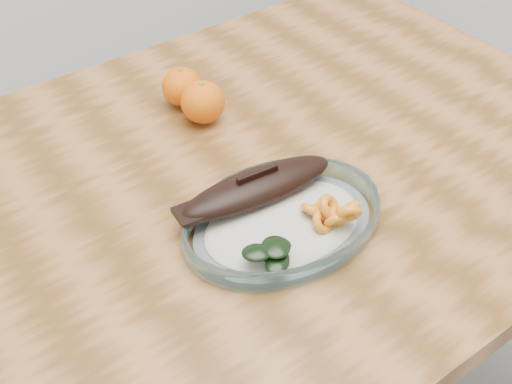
{
  "coord_description": "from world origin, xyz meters",
  "views": [
    {
      "loc": [
        -0.39,
        -0.58,
        1.35
      ],
      "look_at": [
        -0.01,
        -0.06,
        0.77
      ],
      "focal_mm": 45.0,
      "sensor_mm": 36.0,
      "label": 1
    }
  ],
  "objects_px": {
    "plated_meal": "(282,217)",
    "orange_left": "(203,102)",
    "orange_right": "(182,87)",
    "dining_table": "(238,224)"
  },
  "relations": [
    {
      "from": "plated_meal",
      "to": "orange_left",
      "type": "relative_size",
      "value": 7.75
    },
    {
      "from": "plated_meal",
      "to": "orange_right",
      "type": "distance_m",
      "value": 0.33
    },
    {
      "from": "dining_table",
      "to": "orange_left",
      "type": "bearing_deg",
      "value": 76.29
    },
    {
      "from": "dining_table",
      "to": "orange_right",
      "type": "relative_size",
      "value": 18.54
    },
    {
      "from": "dining_table",
      "to": "orange_right",
      "type": "height_order",
      "value": "orange_right"
    },
    {
      "from": "orange_left",
      "to": "orange_right",
      "type": "xyz_separation_m",
      "value": [
        -0.0,
        0.06,
        -0.0
      ]
    },
    {
      "from": "dining_table",
      "to": "orange_right",
      "type": "xyz_separation_m",
      "value": [
        0.03,
        0.2,
        0.13
      ]
    },
    {
      "from": "dining_table",
      "to": "orange_left",
      "type": "distance_m",
      "value": 0.2
    },
    {
      "from": "plated_meal",
      "to": "orange_right",
      "type": "relative_size",
      "value": 8.33
    },
    {
      "from": "orange_right",
      "to": "dining_table",
      "type": "bearing_deg",
      "value": -99.2
    }
  ]
}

